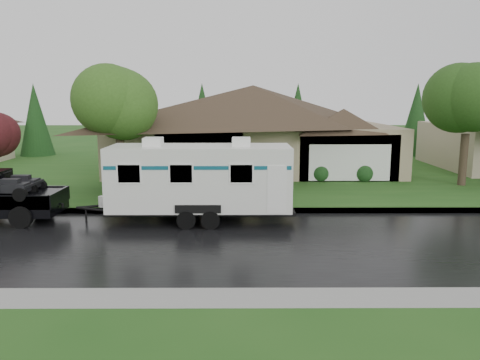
% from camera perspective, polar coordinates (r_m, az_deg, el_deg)
% --- Properties ---
extents(ground, '(140.00, 140.00, 0.00)m').
position_cam_1_polar(ground, '(18.23, -3.35, -5.65)').
color(ground, '#225019').
rests_on(ground, ground).
extents(road, '(140.00, 8.00, 0.01)m').
position_cam_1_polar(road, '(16.32, -3.73, -7.51)').
color(road, black).
rests_on(road, ground).
extents(curb, '(140.00, 0.50, 0.15)m').
position_cam_1_polar(curb, '(20.39, -3.02, -3.75)').
color(curb, gray).
rests_on(curb, ground).
extents(lawn, '(140.00, 26.00, 0.15)m').
position_cam_1_polar(lawn, '(32.91, -1.97, 1.50)').
color(lawn, '#225019').
rests_on(lawn, ground).
extents(house_main, '(19.44, 10.80, 6.90)m').
position_cam_1_polar(house_main, '(31.43, 2.15, 7.54)').
color(house_main, tan).
rests_on(house_main, lawn).
extents(tree_left_green, '(3.91, 3.91, 6.48)m').
position_cam_1_polar(tree_left_green, '(24.52, -14.61, 9.03)').
color(tree_left_green, '#382B1E').
rests_on(tree_left_green, lawn).
extents(tree_right_green, '(3.92, 3.92, 6.48)m').
position_cam_1_polar(tree_right_green, '(28.32, 26.04, 8.44)').
color(tree_right_green, '#382B1E').
rests_on(tree_right_green, lawn).
extents(shrub_row, '(13.60, 1.00, 1.00)m').
position_cam_1_polar(shrub_row, '(27.19, 1.89, 0.94)').
color(shrub_row, '#143814').
rests_on(shrub_row, lawn).
extents(travel_trailer, '(7.52, 2.64, 3.37)m').
position_cam_1_polar(travel_trailer, '(18.64, -4.87, 0.32)').
color(travel_trailer, silver).
rests_on(travel_trailer, ground).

